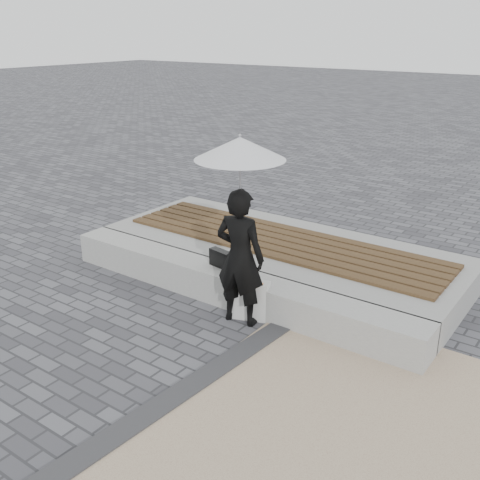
{
  "coord_description": "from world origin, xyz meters",
  "views": [
    {
      "loc": [
        3.74,
        -3.41,
        3.19
      ],
      "look_at": [
        0.4,
        1.26,
        1.0
      ],
      "focal_mm": 41.99,
      "sensor_mm": 36.0,
      "label": 1
    }
  ],
  "objects_px": {
    "woman": "(240,257)",
    "handbag": "(221,258)",
    "parasol": "(240,148)",
    "canvas_tote": "(250,300)",
    "seating_ledge": "(230,286)"
  },
  "relations": [
    {
      "from": "seating_ledge",
      "to": "handbag",
      "type": "bearing_deg",
      "value": 163.38
    },
    {
      "from": "seating_ledge",
      "to": "canvas_tote",
      "type": "height_order",
      "value": "canvas_tote"
    },
    {
      "from": "seating_ledge",
      "to": "parasol",
      "type": "distance_m",
      "value": 1.89
    },
    {
      "from": "parasol",
      "to": "canvas_tote",
      "type": "bearing_deg",
      "value": 66.93
    },
    {
      "from": "seating_ledge",
      "to": "woman",
      "type": "distance_m",
      "value": 0.79
    },
    {
      "from": "seating_ledge",
      "to": "handbag",
      "type": "xyz_separation_m",
      "value": [
        -0.17,
        0.05,
        0.31
      ]
    },
    {
      "from": "woman",
      "to": "handbag",
      "type": "distance_m",
      "value": 0.75
    },
    {
      "from": "seating_ledge",
      "to": "parasol",
      "type": "relative_size",
      "value": 4.05
    },
    {
      "from": "woman",
      "to": "canvas_tote",
      "type": "distance_m",
      "value": 0.58
    },
    {
      "from": "handbag",
      "to": "woman",
      "type": "bearing_deg",
      "value": -24.62
    },
    {
      "from": "canvas_tote",
      "to": "parasol",
      "type": "bearing_deg",
      "value": -132.62
    },
    {
      "from": "woman",
      "to": "handbag",
      "type": "height_order",
      "value": "woman"
    },
    {
      "from": "handbag",
      "to": "parasol",
      "type": "bearing_deg",
      "value": -24.62
    },
    {
      "from": "parasol",
      "to": "canvas_tote",
      "type": "relative_size",
      "value": 2.69
    },
    {
      "from": "parasol",
      "to": "canvas_tote",
      "type": "height_order",
      "value": "parasol"
    }
  ]
}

